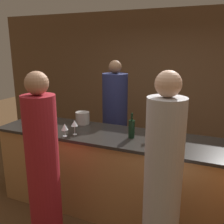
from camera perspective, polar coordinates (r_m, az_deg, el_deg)
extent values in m
plane|color=brown|center=(3.50, 2.22, -21.67)|extent=(14.00, 14.00, 0.00)
cube|color=brown|center=(5.25, 12.00, 6.97)|extent=(8.00, 0.06, 2.80)
cube|color=#B27F4C|center=(3.23, 2.31, -14.44)|extent=(3.22, 0.69, 1.01)
cube|color=black|center=(3.01, 2.41, -5.72)|extent=(3.28, 0.75, 0.04)
cylinder|color=#1E234C|center=(3.97, 0.67, -3.37)|extent=(0.39, 0.39, 1.68)
sphere|color=brown|center=(3.79, 0.72, 10.28)|extent=(0.20, 0.20, 0.20)
cylinder|color=maroon|center=(2.73, -15.37, -13.35)|extent=(0.33, 0.33, 1.63)
sphere|color=#A37556|center=(2.44, -16.84, 6.33)|extent=(0.23, 0.23, 0.23)
cylinder|color=#B2B2B7|center=(2.29, 11.35, -18.03)|extent=(0.32, 0.32, 1.69)
sphere|color=tan|center=(1.95, 12.74, 6.28)|extent=(0.21, 0.21, 0.21)
cylinder|color=black|center=(2.91, 4.50, -3.91)|extent=(0.07, 0.07, 0.21)
cylinder|color=black|center=(2.86, 4.56, -1.08)|extent=(0.03, 0.03, 0.09)
cylinder|color=black|center=(2.60, 9.47, -6.06)|extent=(0.07, 0.07, 0.23)
cylinder|color=black|center=(2.55, 9.61, -2.86)|extent=(0.03, 0.03, 0.07)
cylinder|color=#9E9993|center=(3.45, -6.75, -1.35)|extent=(0.19, 0.19, 0.17)
cylinder|color=silver|center=(3.03, -10.68, -5.44)|extent=(0.05, 0.05, 0.00)
cylinder|color=silver|center=(3.01, -10.72, -4.72)|extent=(0.01, 0.01, 0.08)
cone|color=silver|center=(2.99, -10.78, -3.38)|extent=(0.08, 0.08, 0.07)
cylinder|color=silver|center=(2.68, 13.06, -8.28)|extent=(0.05, 0.05, 0.00)
cylinder|color=silver|center=(2.66, 13.11, -7.33)|extent=(0.01, 0.01, 0.09)
cone|color=silver|center=(2.63, 13.22, -5.62)|extent=(0.08, 0.08, 0.08)
cylinder|color=silver|center=(3.06, -8.49, -5.08)|extent=(0.05, 0.05, 0.00)
cylinder|color=silver|center=(3.05, -8.53, -4.11)|extent=(0.01, 0.01, 0.10)
cone|color=silver|center=(3.02, -8.59, -2.55)|extent=(0.08, 0.08, 0.07)
cylinder|color=silver|center=(2.88, 8.47, -6.39)|extent=(0.05, 0.05, 0.00)
cylinder|color=silver|center=(2.86, 8.51, -5.39)|extent=(0.01, 0.01, 0.10)
cone|color=silver|center=(2.83, 8.58, -3.71)|extent=(0.07, 0.07, 0.07)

